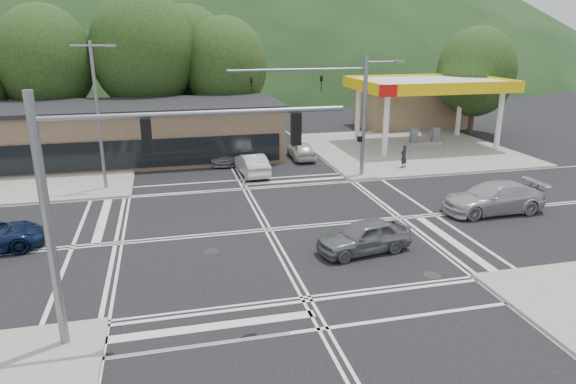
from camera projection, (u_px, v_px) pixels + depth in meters
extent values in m
plane|color=black|center=(268.00, 230.00, 25.68)|extent=(120.00, 120.00, 0.00)
cube|color=gray|center=(408.00, 149.00, 42.93)|extent=(16.00, 16.00, 0.15)
cube|color=gray|center=(17.00, 171.00, 36.18)|extent=(16.00, 16.00, 0.15)
cylinder|color=silver|center=(386.00, 126.00, 39.68)|extent=(0.44, 0.44, 5.00)
cylinder|color=silver|center=(358.00, 114.00, 45.24)|extent=(0.44, 0.44, 5.00)
cylinder|color=silver|center=(499.00, 121.00, 41.93)|extent=(0.44, 0.44, 5.00)
cylinder|color=silver|center=(459.00, 110.00, 47.49)|extent=(0.44, 0.44, 5.00)
cube|color=silver|center=(429.00, 84.00, 42.74)|extent=(12.00, 8.00, 0.60)
cube|color=yellow|center=(454.00, 89.00, 39.03)|extent=(12.20, 0.25, 0.90)
cube|color=yellow|center=(407.00, 79.00, 46.45)|extent=(12.20, 0.25, 0.90)
cube|color=yellow|center=(361.00, 85.00, 41.39)|extent=(0.25, 8.20, 0.90)
cube|color=yellow|center=(492.00, 82.00, 44.09)|extent=(0.25, 8.20, 0.90)
cube|color=red|center=(388.00, 91.00, 37.66)|extent=(1.40, 0.12, 0.90)
cube|color=gray|center=(424.00, 143.00, 44.26)|extent=(3.00, 1.00, 0.30)
cube|color=slate|center=(414.00, 136.00, 43.82)|extent=(0.60, 0.50, 1.30)
cube|color=slate|center=(435.00, 135.00, 44.27)|extent=(0.60, 0.50, 1.30)
cube|color=#846B4F|center=(410.00, 108.00, 52.78)|extent=(10.00, 6.00, 3.80)
cube|color=brown|center=(120.00, 134.00, 39.03)|extent=(24.00, 8.00, 4.00)
ellipsoid|color=#183116|center=(184.00, 77.00, 109.09)|extent=(252.00, 126.00, 140.00)
cylinder|color=#382619|center=(52.00, 117.00, 44.04)|extent=(0.50, 0.50, 4.84)
ellipsoid|color=#183213|center=(44.00, 61.00, 42.62)|extent=(8.00, 8.00, 9.20)
cylinder|color=#382619|center=(148.00, 111.00, 45.78)|extent=(0.50, 0.50, 5.28)
ellipsoid|color=#183213|center=(143.00, 52.00, 44.23)|extent=(9.00, 9.00, 10.35)
cylinder|color=#382619|center=(227.00, 113.00, 47.49)|extent=(0.50, 0.50, 4.40)
ellipsoid|color=#183213|center=(225.00, 66.00, 46.19)|extent=(7.60, 7.60, 8.74)
cylinder|color=#382619|center=(191.00, 106.00, 50.45)|extent=(0.50, 0.50, 4.84)
ellipsoid|color=#183213|center=(188.00, 57.00, 49.03)|extent=(8.40, 8.40, 9.66)
cylinder|color=#382619|center=(472.00, 113.00, 49.02)|extent=(0.50, 0.50, 3.96)
ellipsoid|color=#183213|center=(476.00, 72.00, 47.86)|extent=(7.20, 7.20, 8.28)
cylinder|color=slate|center=(98.00, 118.00, 30.75)|extent=(0.20, 0.20, 9.00)
cylinder|color=slate|center=(90.00, 46.00, 29.49)|extent=(2.20, 0.12, 0.12)
cube|color=slate|center=(110.00, 46.00, 29.74)|extent=(0.60, 0.25, 0.15)
cylinder|color=slate|center=(364.00, 118.00, 33.92)|extent=(0.28, 0.28, 8.00)
cylinder|color=slate|center=(299.00, 70.00, 31.95)|extent=(9.00, 0.16, 0.16)
imported|color=black|center=(321.00, 84.00, 32.55)|extent=(0.16, 0.20, 1.00)
imported|color=black|center=(251.00, 86.00, 31.54)|extent=(0.16, 0.20, 1.00)
cylinder|color=slate|center=(384.00, 62.00, 33.11)|extent=(2.40, 0.12, 0.12)
cube|color=slate|center=(400.00, 62.00, 33.36)|extent=(0.70, 0.30, 0.15)
cube|color=black|center=(359.00, 139.00, 34.29)|extent=(0.25, 0.30, 0.35)
cylinder|color=slate|center=(48.00, 228.00, 15.03)|extent=(0.28, 0.28, 8.00)
cylinder|color=slate|center=(198.00, 113.00, 15.08)|extent=(9.00, 0.16, 0.16)
cube|color=black|center=(147.00, 136.00, 14.92)|extent=(0.30, 0.25, 1.00)
cube|color=black|center=(296.00, 129.00, 15.94)|extent=(0.30, 0.25, 1.00)
imported|color=slate|center=(364.00, 236.00, 22.94)|extent=(4.54, 2.41, 1.47)
imported|color=#A1A2A8|center=(493.00, 198.00, 27.96)|extent=(5.70, 2.35, 1.65)
imported|color=silver|center=(252.00, 164.00, 35.33)|extent=(1.88, 4.58, 1.47)
imported|color=#B7B7B3|center=(301.00, 150.00, 39.68)|extent=(1.72, 4.09, 1.38)
imported|color=slate|center=(223.00, 154.00, 38.75)|extent=(2.22, 4.56, 1.28)
imported|color=black|center=(404.00, 156.00, 36.61)|extent=(0.71, 0.63, 1.64)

